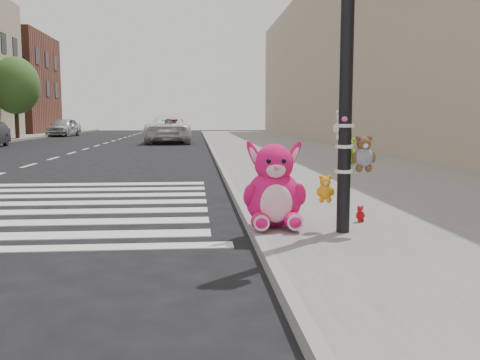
{
  "coord_description": "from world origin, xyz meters",
  "views": [
    {
      "loc": [
        0.8,
        -4.51,
        1.54
      ],
      "look_at": [
        1.37,
        2.18,
        0.75
      ],
      "focal_mm": 40.0,
      "sensor_mm": 36.0,
      "label": 1
    }
  ],
  "objects_px": {
    "signal_pole": "(348,95)",
    "car_white_near": "(169,130)",
    "red_teddy": "(360,214)",
    "pink_bunny": "(274,191)"
  },
  "relations": [
    {
      "from": "signal_pole",
      "to": "car_white_near",
      "type": "relative_size",
      "value": 0.7
    },
    {
      "from": "red_teddy",
      "to": "car_white_near",
      "type": "bearing_deg",
      "value": 68.72
    },
    {
      "from": "pink_bunny",
      "to": "red_teddy",
      "type": "height_order",
      "value": "pink_bunny"
    },
    {
      "from": "pink_bunny",
      "to": "red_teddy",
      "type": "relative_size",
      "value": 5.12
    },
    {
      "from": "signal_pole",
      "to": "red_teddy",
      "type": "bearing_deg",
      "value": 57.12
    },
    {
      "from": "signal_pole",
      "to": "car_white_near",
      "type": "height_order",
      "value": "signal_pole"
    },
    {
      "from": "signal_pole",
      "to": "red_teddy",
      "type": "xyz_separation_m",
      "value": [
        0.38,
        0.59,
        -1.55
      ]
    },
    {
      "from": "pink_bunny",
      "to": "car_white_near",
      "type": "relative_size",
      "value": 0.2
    },
    {
      "from": "signal_pole",
      "to": "pink_bunny",
      "type": "xyz_separation_m",
      "value": [
        -0.82,
        0.36,
        -1.2
      ]
    },
    {
      "from": "pink_bunny",
      "to": "car_white_near",
      "type": "height_order",
      "value": "car_white_near"
    }
  ]
}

